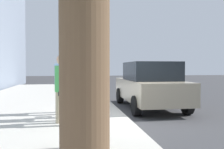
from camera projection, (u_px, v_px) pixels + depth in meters
ground_plane at (126, 120)px, 7.08m from camera, size 80.00×80.00×0.00m
sidewalk_slab at (20, 121)px, 6.59m from camera, size 28.00×6.00×0.15m
parking_meter at (104, 81)px, 7.01m from camera, size 0.36×0.12×1.41m
pedestrian_at_meter at (72, 78)px, 6.55m from camera, size 0.52×0.41×1.87m
pedestrian_bystander at (62, 84)px, 5.92m from camera, size 0.45×0.37×1.71m
parking_officer at (61, 79)px, 7.33m from camera, size 0.50×0.39×1.80m
parked_sedan_near at (149, 85)px, 9.16m from camera, size 4.42×2.00×1.77m
trash_bin at (76, 122)px, 3.97m from camera, size 0.59×0.59×1.01m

